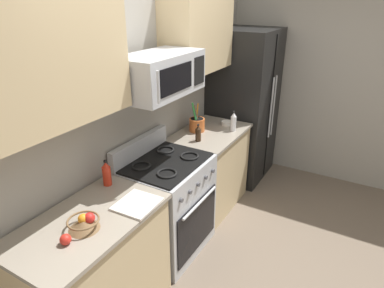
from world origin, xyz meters
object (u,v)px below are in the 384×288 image
at_px(fruit_basket, 84,223).
at_px(apple_loose, 66,239).
at_px(bottle_soy, 198,133).
at_px(range_oven, 167,205).
at_px(utensil_crock, 197,124).
at_px(refrigerator, 243,106).
at_px(bottle_vinegar, 233,122).
at_px(microwave, 160,74).
at_px(prep_bowl, 227,123).
at_px(cutting_board, 137,204).
at_px(bottle_hot_sauce, 107,174).

xyz_separation_m(fruit_basket, apple_loose, (-0.16, -0.01, -0.01)).
bearing_deg(fruit_basket, bottle_soy, 1.75).
bearing_deg(range_oven, utensil_crock, 9.57).
xyz_separation_m(range_oven, refrigerator, (1.75, -0.02, 0.48)).
relative_size(bottle_vinegar, bottle_soy, 1.24).
relative_size(microwave, prep_bowl, 6.53).
bearing_deg(apple_loose, microwave, 4.84).
bearing_deg(prep_bowl, utensil_crock, 147.74).
bearing_deg(apple_loose, range_oven, 3.50).
bearing_deg(refrigerator, range_oven, 179.43).
relative_size(refrigerator, fruit_basket, 9.34).
relative_size(utensil_crock, fruit_basket, 1.59).
xyz_separation_m(utensil_crock, apple_loose, (-1.95, -0.21, -0.04)).
xyz_separation_m(cutting_board, bottle_hot_sauce, (0.10, 0.37, 0.09)).
distance_m(range_oven, cutting_board, 0.79).
distance_m(bottle_vinegar, bottle_soy, 0.47).
bearing_deg(apple_loose, bottle_vinegar, -3.44).
bearing_deg(bottle_hot_sauce, range_oven, -19.83).
height_order(refrigerator, cutting_board, refrigerator).
relative_size(fruit_basket, apple_loose, 2.99).
xyz_separation_m(range_oven, bottle_soy, (0.57, -0.01, 0.52)).
bearing_deg(range_oven, bottle_vinegar, -11.32).
distance_m(cutting_board, bottle_hot_sauce, 0.39).
relative_size(microwave, apple_loose, 11.28).
distance_m(range_oven, bottle_hot_sauce, 0.77).
bearing_deg(cutting_board, fruit_basket, 161.18).
distance_m(bottle_hot_sauce, prep_bowl, 1.67).
height_order(range_oven, microwave, microwave).
distance_m(microwave, bottle_soy, 0.90).
bearing_deg(bottle_vinegar, bottle_hot_sauce, 165.68).
distance_m(bottle_soy, bottle_hot_sauce, 1.11).
height_order(utensil_crock, prep_bowl, utensil_crock).
distance_m(fruit_basket, cutting_board, 0.39).
height_order(apple_loose, cutting_board, apple_loose).
bearing_deg(bottle_vinegar, utensil_crock, 121.19).
xyz_separation_m(microwave, bottle_hot_sauce, (-0.52, 0.16, -0.68)).
distance_m(microwave, fruit_basket, 1.24).
bearing_deg(fruit_basket, bottle_vinegar, -4.12).
distance_m(refrigerator, bottle_hot_sauce, 2.28).
bearing_deg(bottle_vinegar, range_oven, 168.68).
bearing_deg(prep_bowl, fruit_basket, 179.66).
relative_size(range_oven, bottle_vinegar, 4.93).
xyz_separation_m(bottle_vinegar, prep_bowl, (0.12, 0.13, -0.08)).
xyz_separation_m(apple_loose, bottle_hot_sauce, (0.63, 0.26, 0.06)).
bearing_deg(bottle_vinegar, apple_loose, 176.56).
relative_size(microwave, fruit_basket, 3.78).
bearing_deg(bottle_vinegar, prep_bowl, 47.63).
distance_m(fruit_basket, bottle_soy, 1.56).
height_order(fruit_basket, apple_loose, fruit_basket).
bearing_deg(utensil_crock, cutting_board, -167.49).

